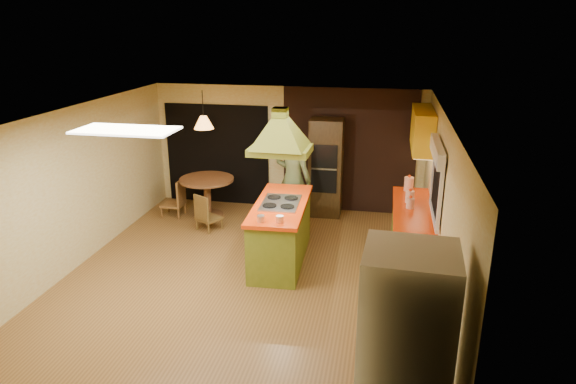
% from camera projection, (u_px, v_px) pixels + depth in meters
% --- Properties ---
extents(ground, '(6.50, 6.50, 0.00)m').
position_uv_depth(ground, '(247.00, 277.00, 7.84)').
color(ground, brown).
rests_on(ground, ground).
extents(room_walls, '(5.50, 6.50, 6.50)m').
position_uv_depth(room_walls, '(245.00, 200.00, 7.44)').
color(room_walls, beige).
rests_on(room_walls, ground).
extents(ceiling_plane, '(6.50, 6.50, 0.00)m').
position_uv_depth(ceiling_plane, '(242.00, 115.00, 7.04)').
color(ceiling_plane, silver).
rests_on(ceiling_plane, room_walls).
extents(brick_panel, '(2.64, 0.03, 2.50)m').
position_uv_depth(brick_panel, '(349.00, 151.00, 10.22)').
color(brick_panel, '#381E14').
rests_on(brick_panel, ground).
extents(nook_opening, '(2.20, 0.03, 2.10)m').
position_uv_depth(nook_opening, '(217.00, 154.00, 10.78)').
color(nook_opening, black).
rests_on(nook_opening, ground).
extents(right_counter, '(0.62, 3.05, 0.92)m').
position_uv_depth(right_counter, '(412.00, 246.00, 7.81)').
color(right_counter, olive).
rests_on(right_counter, ground).
extents(upper_cabinets, '(0.34, 1.40, 0.70)m').
position_uv_depth(upper_cabinets, '(422.00, 130.00, 8.80)').
color(upper_cabinets, yellow).
rests_on(upper_cabinets, room_walls).
extents(window_right, '(0.12, 1.35, 1.06)m').
position_uv_depth(window_right, '(438.00, 168.00, 7.16)').
color(window_right, black).
rests_on(window_right, room_walls).
extents(fluor_panel, '(1.20, 0.60, 0.03)m').
position_uv_depth(fluor_panel, '(126.00, 130.00, 6.13)').
color(fluor_panel, white).
rests_on(fluor_panel, ceiling_plane).
extents(kitchen_island, '(0.88, 2.02, 1.01)m').
position_uv_depth(kitchen_island, '(281.00, 232.00, 8.25)').
color(kitchen_island, olive).
rests_on(kitchen_island, ground).
extents(range_hood, '(0.93, 0.68, 0.78)m').
position_uv_depth(range_hood, '(280.00, 124.00, 7.69)').
color(range_hood, olive).
rests_on(range_hood, ceiling_plane).
extents(man, '(0.83, 0.69, 1.96)m').
position_uv_depth(man, '(293.00, 179.00, 9.36)').
color(man, '#424D28').
rests_on(man, ground).
extents(refrigerator, '(0.83, 0.79, 1.93)m').
position_uv_depth(refrigerator, '(404.00, 350.00, 4.54)').
color(refrigerator, silver).
rests_on(refrigerator, ground).
extents(wall_oven, '(0.65, 0.61, 1.94)m').
position_uv_depth(wall_oven, '(326.00, 167.00, 10.12)').
color(wall_oven, '#402D14').
rests_on(wall_oven, ground).
extents(dining_table, '(1.06, 1.06, 0.79)m').
position_uv_depth(dining_table, '(207.00, 190.00, 10.11)').
color(dining_table, brown).
rests_on(dining_table, ground).
extents(chair_left, '(0.42, 0.42, 0.75)m').
position_uv_depth(chair_left, '(173.00, 198.00, 10.20)').
color(chair_left, brown).
rests_on(chair_left, ground).
extents(chair_near, '(0.53, 0.53, 0.71)m').
position_uv_depth(chair_near, '(209.00, 212.00, 9.53)').
color(chair_near, brown).
rests_on(chair_near, ground).
extents(pendant_lamp, '(0.43, 0.43, 0.24)m').
position_uv_depth(pendant_lamp, '(204.00, 122.00, 9.68)').
color(pendant_lamp, '#FF9E3F').
rests_on(pendant_lamp, ceiling_plane).
extents(canister_large, '(0.18, 0.18, 0.24)m').
position_uv_depth(canister_large, '(409.00, 184.00, 8.88)').
color(canister_large, '#FDE6CC').
rests_on(canister_large, right_counter).
extents(canister_medium, '(0.15, 0.15, 0.19)m').
position_uv_depth(canister_medium, '(410.00, 197.00, 8.31)').
color(canister_medium, '#FFE7CD').
rests_on(canister_medium, right_counter).
extents(canister_small, '(0.17, 0.17, 0.17)m').
position_uv_depth(canister_small, '(410.00, 203.00, 8.06)').
color(canister_small, beige).
rests_on(canister_small, right_counter).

